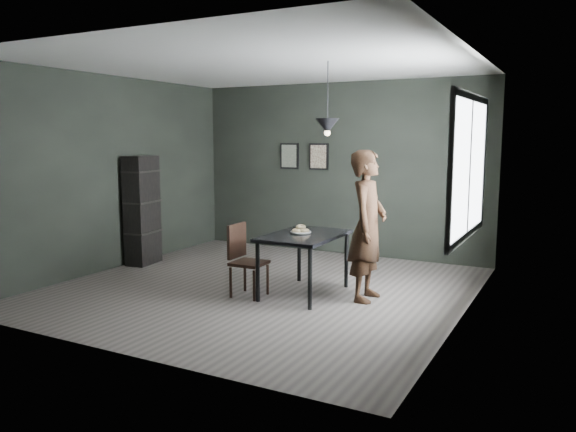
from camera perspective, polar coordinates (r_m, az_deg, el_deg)
The scene contains 13 objects.
ground at distance 7.28m, azimuth -2.64°, elevation -7.30°, with size 5.00×5.00×0.00m, color #3D3834.
back_wall at distance 9.27m, azimuth 5.19°, elevation 4.77°, with size 5.00×0.10×2.80m, color black.
ceiling at distance 7.07m, azimuth -2.79°, elevation 15.15°, with size 5.00×5.00×0.02m.
window_assembly at distance 6.35m, azimuth 17.93°, elevation 4.73°, with size 0.04×1.96×1.56m.
cafe_table at distance 6.85m, azimuth 1.66°, elevation -2.50°, with size 0.80×1.20×0.75m.
white_plate at distance 6.90m, azimuth 1.31°, elevation -1.70°, with size 0.23×0.23×0.01m, color white.
donut_pile at distance 6.89m, azimuth 1.31°, elevation -1.38°, with size 0.21×0.21×0.10m.
woman at distance 6.65m, azimuth 8.10°, elevation -0.99°, with size 0.65×0.43×1.78m, color black.
wood_chair at distance 6.85m, azimuth -4.54°, elevation -3.97°, with size 0.39×0.39×0.88m.
shelf_unit at distance 8.78m, azimuth -14.60°, elevation 0.56°, with size 0.31×0.55×1.64m, color black.
pendant_lamp at distance 6.72m, azimuth 4.02°, elevation 9.11°, with size 0.28×0.28×0.86m.
framed_print_left at distance 9.62m, azimuth 0.15°, elevation 6.11°, with size 0.34×0.04×0.44m.
framed_print_right at distance 9.37m, azimuth 3.14°, elevation 6.05°, with size 0.34×0.04×0.44m.
Camera 1 is at (3.57, -6.04, 1.92)m, focal length 35.00 mm.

